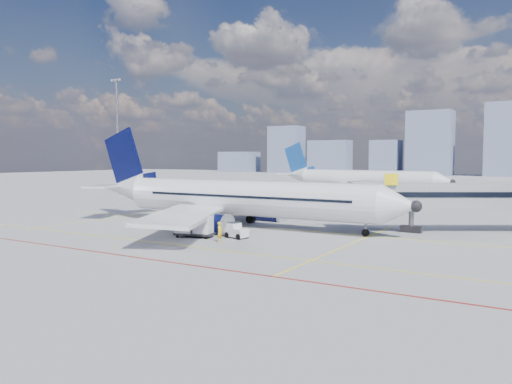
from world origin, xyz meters
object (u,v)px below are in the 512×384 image
belt_loader (158,222)px  ramp_worker (220,232)px  main_aircraft (233,198)px  cargo_dolly (194,226)px  second_aircraft (358,179)px  baggage_tug (236,230)px

belt_loader → ramp_worker: (12.04, -4.76, 0.35)m
main_aircraft → cargo_dolly: 9.43m
main_aircraft → cargo_dolly: bearing=-81.6°
second_aircraft → baggage_tug: 62.43m
second_aircraft → belt_loader: 59.84m
baggage_tug → main_aircraft: bearing=138.2°
main_aircraft → belt_loader: 9.03m
main_aircraft → baggage_tug: 9.36m
baggage_tug → ramp_worker: size_ratio=1.29×
baggage_tug → cargo_dolly: cargo_dolly is taller
main_aircraft → belt_loader: main_aircraft is taller
belt_loader → ramp_worker: 12.95m
cargo_dolly → second_aircraft: bearing=78.7°
main_aircraft → belt_loader: bearing=-142.2°
cargo_dolly → ramp_worker: cargo_dolly is taller
main_aircraft → second_aircraft: main_aircraft is taller
second_aircraft → cargo_dolly: size_ratio=9.58×
baggage_tug → belt_loader: size_ratio=0.42×
baggage_tug → cargo_dolly: size_ratio=0.59×
main_aircraft → cargo_dolly: main_aircraft is taller
second_aircraft → cargo_dolly: 63.71m
main_aircraft → cargo_dolly: (1.42, -9.09, -2.07)m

